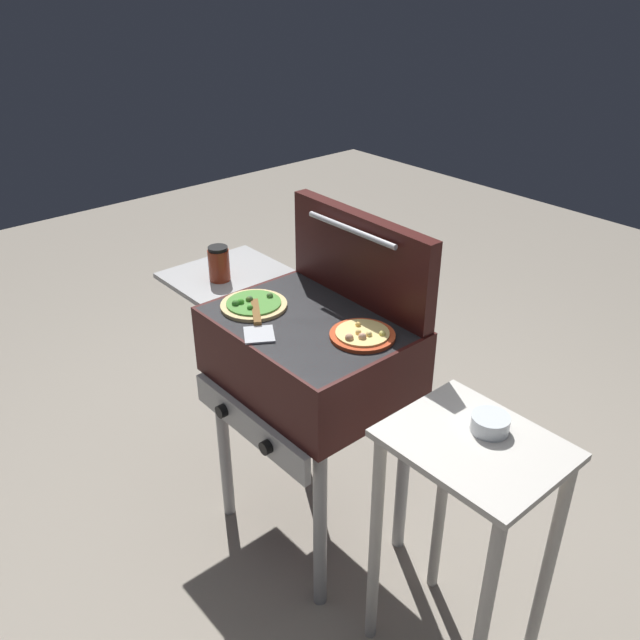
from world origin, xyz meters
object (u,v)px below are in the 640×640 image
object	(u,v)px
prep_table	(466,511)
grill	(306,357)
spatula	(257,321)
pizza_veggie	(253,304)
sauce_jar	(219,264)
pizza_cheese	(362,335)
topping_bowl_near	(490,424)

from	to	relation	value
prep_table	grill	bearing A→B (deg)	-179.63
grill	spatula	size ratio (longest dim) A/B	3.83
pizza_veggie	sauce_jar	world-z (taller)	sauce_jar
grill	prep_table	bearing A→B (deg)	0.37
pizza_veggie	spatula	world-z (taller)	pizza_veggie
pizza_cheese	prep_table	xyz separation A→B (m)	(0.47, -0.05, -0.33)
pizza_veggie	spatula	xyz separation A→B (m)	(0.10, -0.06, -0.00)
grill	pizza_cheese	xyz separation A→B (m)	(0.20, 0.05, 0.15)
pizza_veggie	prep_table	world-z (taller)	pizza_veggie
pizza_cheese	sauce_jar	xyz separation A→B (m)	(-0.62, -0.10, 0.05)
sauce_jar	spatula	world-z (taller)	sauce_jar
sauce_jar	prep_table	bearing A→B (deg)	2.61
grill	pizza_veggie	world-z (taller)	pizza_veggie
grill	pizza_veggie	xyz separation A→B (m)	(-0.17, -0.08, 0.15)
pizza_cheese	sauce_jar	size ratio (longest dim) A/B	1.59
spatula	prep_table	distance (m)	0.83
spatula	prep_table	world-z (taller)	spatula
grill	pizza_veggie	bearing A→B (deg)	-155.78
pizza_cheese	prep_table	bearing A→B (deg)	-5.85
pizza_veggie	prep_table	bearing A→B (deg)	5.56
grill	pizza_cheese	distance (m)	0.26
sauce_jar	pizza_cheese	bearing A→B (deg)	8.96
grill	sauce_jar	world-z (taller)	sauce_jar
pizza_cheese	pizza_veggie	bearing A→B (deg)	-160.82
sauce_jar	topping_bowl_near	bearing A→B (deg)	5.94
grill	pizza_veggie	distance (m)	0.24
grill	prep_table	size ratio (longest dim) A/B	1.17
pizza_cheese	grill	bearing A→B (deg)	-165.40
sauce_jar	spatula	bearing A→B (deg)	-14.53
pizza_cheese	spatula	size ratio (longest dim) A/B	0.79
sauce_jar	grill	bearing A→B (deg)	6.17
pizza_veggie	prep_table	distance (m)	0.91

